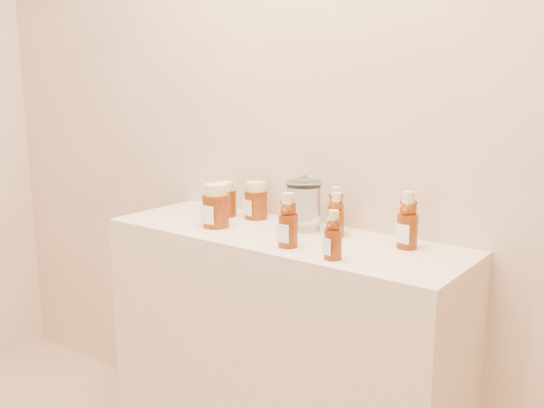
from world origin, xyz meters
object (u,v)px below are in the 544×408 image
Objects in this scene: glass_canister at (304,203)px; honey_jar_left at (226,199)px; display_table at (280,365)px; bear_bottle_front_left at (288,216)px; bear_bottle_back_left at (336,206)px.

honey_jar_left is at bearing -179.01° from glass_canister.
display_table is 0.55m from glass_canister.
display_table is at bearing 131.10° from bear_bottle_front_left.
glass_canister is at bearing -171.78° from bear_bottle_back_left.
glass_canister reaches higher than bear_bottle_back_left.
display_table is 6.86× the size of glass_canister.
honey_jar_left is 0.71× the size of glass_canister.
bear_bottle_front_left reaches higher than honey_jar_left.
display_table is 6.63× the size of bear_bottle_front_left.
honey_jar_left is (-0.30, 0.08, 0.51)m from display_table.
glass_canister is (-0.09, -0.04, 0.01)m from bear_bottle_back_left.
glass_canister is (-0.08, 0.19, -0.00)m from bear_bottle_front_left.
glass_canister is (0.33, 0.01, 0.03)m from honey_jar_left.
display_table is at bearing -39.66° from honey_jar_left.
bear_bottle_front_left is at bearing -68.21° from glass_canister.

